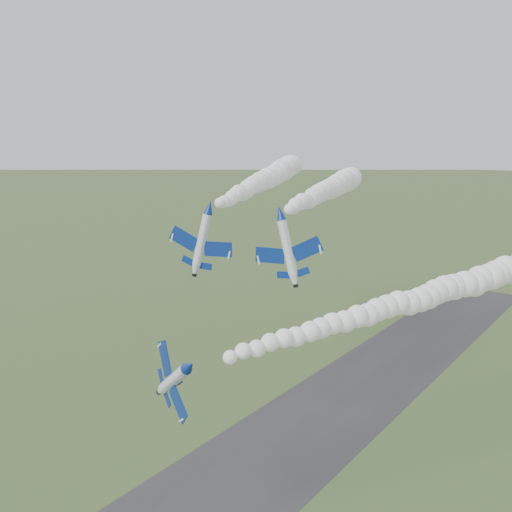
# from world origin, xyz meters

# --- Properties ---
(runway) EXTENTS (24.00, 260.00, 0.04)m
(runway) POSITION_xyz_m (0.00, 30.00, 0.02)
(runway) COLOR #2F2F31
(runway) RESTS_ON ground
(jet_lead) EXTENTS (6.77, 12.35, 8.43)m
(jet_lead) POSITION_xyz_m (8.02, -4.52, 28.16)
(jet_lead) COLOR white
(smoke_trail_jet_lead) EXTENTS (25.85, 60.18, 4.79)m
(smoke_trail_jet_lead) POSITION_xyz_m (21.18, 27.26, 30.67)
(smoke_trail_jet_lead) COLOR white
(jet_pair_left) EXTENTS (10.52, 12.45, 3.85)m
(jet_pair_left) POSITION_xyz_m (-7.97, 17.86, 43.54)
(jet_pair_left) COLOR white
(smoke_trail_jet_pair_left) EXTENTS (30.25, 65.28, 5.65)m
(smoke_trail_jet_pair_left) POSITION_xyz_m (-21.85, 52.04, 45.14)
(smoke_trail_jet_pair_left) COLOR white
(jet_pair_right) EXTENTS (10.30, 12.24, 3.67)m
(jet_pair_right) POSITION_xyz_m (4.72, 19.12, 43.48)
(jet_pair_right) COLOR white
(smoke_trail_jet_pair_right) EXTENTS (23.25, 56.89, 5.27)m
(smoke_trail_jet_pair_right) POSITION_xyz_m (-4.63, 49.74, 44.19)
(smoke_trail_jet_pair_right) COLOR white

